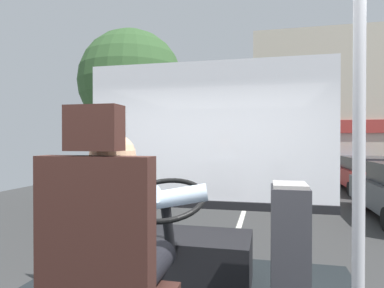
# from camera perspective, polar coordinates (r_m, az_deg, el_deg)

# --- Properties ---
(ground) EXTENTS (18.00, 44.00, 0.06)m
(ground) POSITION_cam_1_polar(r_m,az_deg,el_deg) (10.62, 9.54, -9.81)
(ground) COLOR #383838
(driver_seat) EXTENTS (0.48, 0.48, 1.29)m
(driver_seat) POSITION_cam_1_polar(r_m,az_deg,el_deg) (1.57, -14.52, -22.32)
(driver_seat) COLOR black
(driver_seat) RESTS_ON bus_floor
(bus_driver) EXTENTS (0.77, 0.61, 0.75)m
(bus_driver) POSITION_cam_1_polar(r_m,az_deg,el_deg) (1.61, -12.55, -15.52)
(bus_driver) COLOR black
(bus_driver) RESTS_ON driver_seat
(steering_console) EXTENTS (1.10, 1.00, 0.88)m
(steering_console) POSITION_cam_1_polar(r_m,az_deg,el_deg) (2.77, -1.94, -18.88)
(steering_console) COLOR black
(steering_console) RESTS_ON bus_floor
(handrail_pole) EXTENTS (0.04, 0.04, 1.93)m
(handrail_pole) POSITION_cam_1_polar(r_m,az_deg,el_deg) (1.36, 26.89, -7.46)
(handrail_pole) COLOR #B7B7BC
(handrail_pole) RESTS_ON bus_floor
(fare_box) EXTENTS (0.21, 0.28, 0.91)m
(fare_box) POSITION_cam_1_polar(r_m,az_deg,el_deg) (2.08, 16.52, -19.05)
(fare_box) COLOR #333338
(fare_box) RESTS_ON bus_floor
(windshield_panel) EXTENTS (2.50, 0.08, 1.48)m
(windshield_panel) POSITION_cam_1_polar(r_m,az_deg,el_deg) (3.31, 2.50, -1.21)
(windshield_panel) COLOR silver
(street_tree) EXTENTS (3.17, 3.17, 5.28)m
(street_tree) POSITION_cam_1_polar(r_m,az_deg,el_deg) (10.47, -10.49, 10.38)
(street_tree) COLOR #4C3828
(street_tree) RESTS_ON ground
(shop_building) EXTENTS (12.59, 5.39, 7.28)m
(shop_building) POSITION_cam_1_polar(r_m,az_deg,el_deg) (20.02, 29.24, 5.56)
(shop_building) COLOR #BCB29E
(shop_building) RESTS_ON ground
(parked_car_red) EXTENTS (1.96, 4.45, 1.28)m
(parked_car_red) POSITION_cam_1_polar(r_m,az_deg,el_deg) (14.00, 28.16, -4.51)
(parked_car_red) COLOR maroon
(parked_car_red) RESTS_ON ground
(parked_car_blue) EXTENTS (1.96, 4.37, 1.41)m
(parked_car_blue) POSITION_cam_1_polar(r_m,az_deg,el_deg) (18.37, 24.24, -3.07)
(parked_car_blue) COLOR navy
(parked_car_blue) RESTS_ON ground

